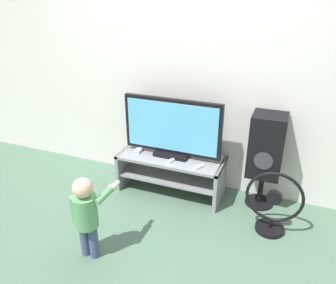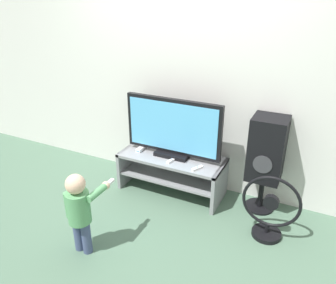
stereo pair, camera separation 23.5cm
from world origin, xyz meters
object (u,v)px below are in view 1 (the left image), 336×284
(television, at_px, (172,129))
(floor_fan, at_px, (273,206))
(game_console, at_px, (140,149))
(speaker_tower, at_px, (266,148))
(remote_secondary, at_px, (172,160))
(remote_primary, at_px, (199,167))
(child, at_px, (87,211))

(television, xyz_separation_m, floor_fan, (1.09, -0.31, -0.46))
(game_console, bearing_deg, television, 5.08)
(speaker_tower, height_order, floor_fan, speaker_tower)
(remote_secondary, height_order, floor_fan, floor_fan)
(remote_primary, height_order, speaker_tower, speaker_tower)
(television, relative_size, remote_primary, 7.94)
(game_console, height_order, child, child)
(remote_primary, bearing_deg, television, 155.19)
(child, bearing_deg, remote_secondary, 73.42)
(remote_primary, bearing_deg, game_console, 169.90)
(television, xyz_separation_m, remote_secondary, (0.05, -0.12, -0.30))
(television, bearing_deg, floor_fan, -16.01)
(television, bearing_deg, child, -102.79)
(speaker_tower, bearing_deg, floor_fan, -69.56)
(game_console, relative_size, speaker_tower, 0.16)
(game_console, bearing_deg, remote_primary, -10.10)
(remote_secondary, distance_m, speaker_tower, 0.94)
(game_console, xyz_separation_m, child, (0.10, -1.14, -0.01))
(television, distance_m, remote_secondary, 0.32)
(game_console, relative_size, floor_fan, 0.25)
(game_console, xyz_separation_m, remote_primary, (0.71, -0.13, -0.01))
(child, bearing_deg, game_console, 95.01)
(remote_secondary, xyz_separation_m, child, (-0.31, -1.05, 0.00))
(television, distance_m, child, 1.24)
(television, xyz_separation_m, speaker_tower, (0.94, 0.09, -0.09))
(television, xyz_separation_m, game_console, (-0.37, -0.03, -0.29))
(game_console, relative_size, child, 0.21)
(child, relative_size, speaker_tower, 0.75)
(remote_secondary, relative_size, floor_fan, 0.22)
(remote_secondary, xyz_separation_m, floor_fan, (1.04, -0.19, -0.16))
(speaker_tower, bearing_deg, game_console, -174.73)
(television, relative_size, floor_fan, 1.70)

